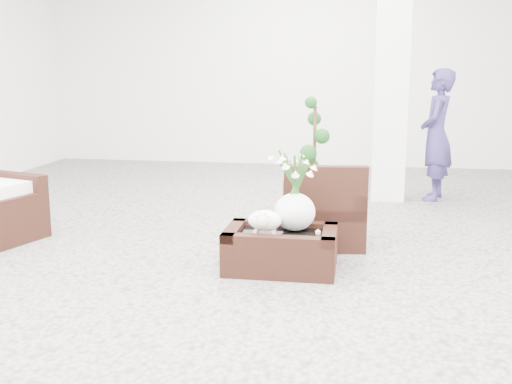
# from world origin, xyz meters

# --- Properties ---
(ground) EXTENTS (11.00, 11.00, 0.00)m
(ground) POSITION_xyz_m (0.00, 0.00, 0.00)
(ground) COLOR gray
(ground) RESTS_ON ground
(column) EXTENTS (0.40, 0.40, 3.50)m
(column) POSITION_xyz_m (1.20, 2.80, 1.75)
(column) COLOR white
(column) RESTS_ON ground
(coffee_table) EXTENTS (0.90, 0.60, 0.31)m
(coffee_table) POSITION_xyz_m (0.23, -0.23, 0.16)
(coffee_table) COLOR black
(coffee_table) RESTS_ON ground
(sheep_figurine) EXTENTS (0.28, 0.23, 0.21)m
(sheep_figurine) POSITION_xyz_m (0.11, -0.33, 0.42)
(sheep_figurine) COLOR white
(sheep_figurine) RESTS_ON coffee_table
(planter_narcissus) EXTENTS (0.44, 0.44, 0.80)m
(planter_narcissus) POSITION_xyz_m (0.33, -0.13, 0.71)
(planter_narcissus) COLOR white
(planter_narcissus) RESTS_ON coffee_table
(tealight) EXTENTS (0.04, 0.04, 0.03)m
(tealight) POSITION_xyz_m (0.53, -0.21, 0.33)
(tealight) COLOR white
(tealight) RESTS_ON coffee_table
(armchair) EXTENTS (0.83, 0.80, 0.79)m
(armchair) POSITION_xyz_m (0.51, 0.61, 0.39)
(armchair) COLOR black
(armchair) RESTS_ON ground
(topiary) EXTENTS (0.34, 0.34, 1.28)m
(topiary) POSITION_xyz_m (0.31, 2.24, 0.64)
(topiary) COLOR #133D13
(topiary) RESTS_ON ground
(shopper) EXTENTS (0.52, 0.67, 1.63)m
(shopper) POSITION_xyz_m (1.78, 2.88, 0.82)
(shopper) COLOR navy
(shopper) RESTS_ON ground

